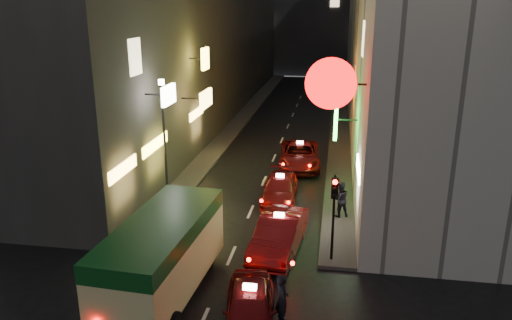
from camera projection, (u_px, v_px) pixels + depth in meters
The scene contains 13 objects.
building_left at pixel (201, 12), 42.71m from camera, with size 7.53×52.00×18.00m.
building_right at pixel (392, 13), 40.24m from camera, with size 8.34×52.00×18.00m.
sidewalk_left at pixel (244, 116), 44.82m from camera, with size 1.50×52.00×0.15m, color #403E3B.
sidewalk_right at pixel (340, 119), 43.51m from camera, with size 1.50×52.00×0.15m, color #403E3B.
minibus at pixel (163, 249), 16.90m from camera, with size 2.74×6.77×2.86m.
taxi_near at pixel (250, 306), 15.48m from camera, with size 2.78×5.25×1.76m.
taxi_second at pixel (279, 231), 20.28m from camera, with size 2.90×5.85×1.96m.
taxi_third at pixel (280, 187), 25.66m from camera, with size 1.99×4.64×1.63m.
taxi_far at pixel (300, 153), 30.94m from camera, with size 2.62×5.56×1.89m.
pedestrian_crossing at pixel (282, 296), 15.66m from camera, with size 0.65×0.41×1.96m, color black.
pedestrian_sidewalk at pixel (340, 197), 23.28m from camera, with size 0.73×0.46×1.93m, color black.
traffic_light at pixel (334, 200), 18.74m from camera, with size 0.26×0.43×3.50m.
lamp_post at pixel (164, 135), 23.96m from camera, with size 0.28×0.28×6.22m.
Camera 1 is at (3.92, -9.19, 9.77)m, focal length 35.00 mm.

